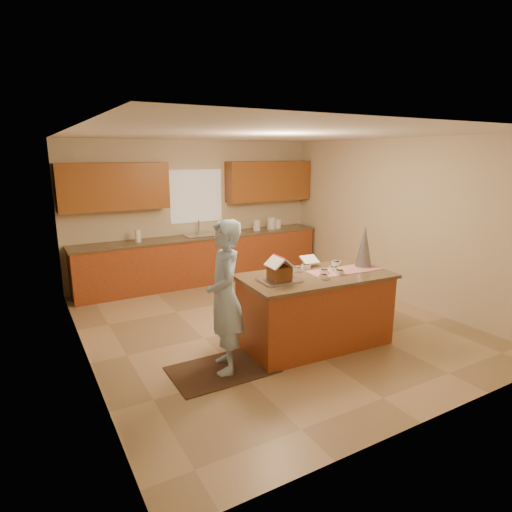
% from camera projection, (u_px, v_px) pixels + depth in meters
% --- Properties ---
extents(floor, '(5.50, 5.50, 0.00)m').
position_uv_depth(floor, '(269.00, 324.00, 6.29)').
color(floor, tan).
rests_on(floor, ground).
extents(ceiling, '(5.50, 5.50, 0.00)m').
position_uv_depth(ceiling, '(270.00, 134.00, 5.66)').
color(ceiling, silver).
rests_on(ceiling, floor).
extents(wall_back, '(5.50, 5.50, 0.00)m').
position_uv_depth(wall_back, '(196.00, 212.00, 8.30)').
color(wall_back, beige).
rests_on(wall_back, floor).
extents(wall_front, '(5.50, 5.50, 0.00)m').
position_uv_depth(wall_front, '(436.00, 285.00, 3.65)').
color(wall_front, beige).
rests_on(wall_front, floor).
extents(wall_left, '(5.50, 5.50, 0.00)m').
position_uv_depth(wall_left, '(79.00, 254.00, 4.77)').
color(wall_left, beige).
rests_on(wall_left, floor).
extents(wall_right, '(5.50, 5.50, 0.00)m').
position_uv_depth(wall_right, '(396.00, 221.00, 7.18)').
color(wall_right, beige).
rests_on(wall_right, floor).
extents(stone_accent, '(0.00, 2.50, 2.50)m').
position_uv_depth(stone_accent, '(94.00, 280.00, 4.13)').
color(stone_accent, gray).
rests_on(stone_accent, wall_left).
extents(window_curtain, '(1.05, 0.03, 1.00)m').
position_uv_depth(window_curtain, '(196.00, 196.00, 8.20)').
color(window_curtain, white).
rests_on(window_curtain, wall_back).
extents(back_counter_base, '(4.80, 0.60, 0.88)m').
position_uv_depth(back_counter_base, '(203.00, 260.00, 8.26)').
color(back_counter_base, '#A54B22').
rests_on(back_counter_base, floor).
extents(back_counter_top, '(4.85, 0.63, 0.04)m').
position_uv_depth(back_counter_top, '(203.00, 237.00, 8.15)').
color(back_counter_top, brown).
rests_on(back_counter_top, back_counter_base).
extents(upper_cabinet_left, '(1.85, 0.35, 0.80)m').
position_uv_depth(upper_cabinet_left, '(114.00, 187.00, 7.27)').
color(upper_cabinet_left, '#995120').
rests_on(upper_cabinet_left, wall_back).
extents(upper_cabinet_right, '(1.85, 0.35, 0.80)m').
position_uv_depth(upper_cabinet_right, '(269.00, 181.00, 8.76)').
color(upper_cabinet_right, '#995120').
rests_on(upper_cabinet_right, wall_back).
extents(sink, '(0.70, 0.45, 0.12)m').
position_uv_depth(sink, '(203.00, 237.00, 8.15)').
color(sink, silver).
rests_on(sink, back_counter_top).
extents(faucet, '(0.03, 0.03, 0.28)m').
position_uv_depth(faucet, '(199.00, 227.00, 8.26)').
color(faucet, silver).
rests_on(faucet, back_counter_top).
extents(island_base, '(1.90, 1.04, 0.90)m').
position_uv_depth(island_base, '(315.00, 311.00, 5.53)').
color(island_base, '#A54B22').
rests_on(island_base, floor).
extents(island_top, '(1.99, 1.12, 0.04)m').
position_uv_depth(island_top, '(316.00, 276.00, 5.42)').
color(island_top, brown).
rests_on(island_top, island_base).
extents(table_runner, '(1.05, 0.43, 0.01)m').
position_uv_depth(table_runner, '(345.00, 270.00, 5.62)').
color(table_runner, '#9F0F0B').
rests_on(table_runner, island_top).
extents(baking_tray, '(0.49, 0.38, 0.03)m').
position_uv_depth(baking_tray, '(279.00, 280.00, 5.13)').
color(baking_tray, silver).
rests_on(baking_tray, island_top).
extents(cookbook, '(0.24, 0.19, 0.10)m').
position_uv_depth(cookbook, '(310.00, 260.00, 5.81)').
color(cookbook, white).
rests_on(cookbook, island_top).
extents(tinsel_tree, '(0.24, 0.24, 0.57)m').
position_uv_depth(tinsel_tree, '(364.00, 246.00, 5.74)').
color(tinsel_tree, '#9F9EA9').
rests_on(tinsel_tree, island_top).
extents(rug, '(1.18, 0.77, 0.01)m').
position_uv_depth(rug, '(222.00, 370.00, 4.94)').
color(rug, black).
rests_on(rug, floor).
extents(boy, '(0.59, 0.73, 1.75)m').
position_uv_depth(boy, '(225.00, 297.00, 4.76)').
color(boy, '#A8CCEE').
rests_on(boy, rug).
extents(canister_a, '(0.15, 0.15, 0.21)m').
position_uv_depth(canister_a, '(257.00, 225.00, 8.69)').
color(canister_a, white).
rests_on(canister_a, back_counter_top).
extents(canister_b, '(0.17, 0.17, 0.24)m').
position_uv_depth(canister_b, '(271.00, 223.00, 8.86)').
color(canister_b, white).
rests_on(canister_b, back_counter_top).
extents(canister_c, '(0.13, 0.13, 0.19)m').
position_uv_depth(canister_c, '(278.00, 224.00, 8.94)').
color(canister_c, white).
rests_on(canister_c, back_counter_top).
extents(paper_towel, '(0.10, 0.10, 0.22)m').
position_uv_depth(paper_towel, '(138.00, 236.00, 7.53)').
color(paper_towel, white).
rests_on(paper_towel, back_counter_top).
extents(gingerbread_house, '(0.30, 0.30, 0.29)m').
position_uv_depth(gingerbread_house, '(279.00, 271.00, 5.10)').
color(gingerbread_house, brown).
rests_on(gingerbread_house, baking_tray).
extents(candy_bowls, '(0.91, 0.62, 0.06)m').
position_uv_depth(candy_bowls, '(318.00, 270.00, 5.54)').
color(candy_bowls, yellow).
rests_on(candy_bowls, island_top).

